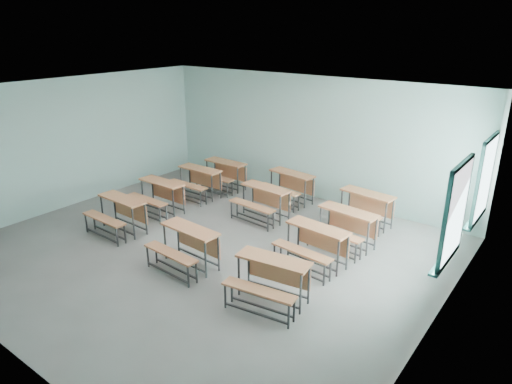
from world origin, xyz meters
TOP-DOWN VIEW (x-y plane):
  - room at (0.08, 0.03)m, footprint 9.04×8.04m
  - desk_unit_r0c0 at (-2.14, -0.52)m, footprint 1.27×0.88m
  - desk_unit_r0c1 at (0.19, -0.75)m, footprint 1.29×0.91m
  - desk_unit_r0c2 at (2.15, -0.78)m, footprint 1.35×1.00m
  - desk_unit_r1c0 at (-2.29, 0.79)m, footprint 1.26×0.86m
  - desk_unit_r1c2 at (2.09, 0.75)m, footprint 1.31×0.94m
  - desk_unit_r2c0 at (-2.29, 2.14)m, footprint 1.25×0.85m
  - desk_unit_r2c1 at (-0.02, 2.00)m, footprint 1.31×0.94m
  - desk_unit_r2c2 at (2.19, 1.84)m, footprint 1.32×0.96m
  - desk_unit_r3c0 at (-2.15, 3.03)m, footprint 1.26×0.86m
  - desk_unit_r3c1 at (-0.12, 3.29)m, footprint 1.35×0.99m
  - desk_unit_r3c2 at (2.07, 3.06)m, footprint 1.34×0.98m

SIDE VIEW (x-z plane):
  - desk_unit_r0c0 at x=-2.14m, z-range 0.13..0.91m
  - desk_unit_r0c1 at x=0.19m, z-range 0.13..0.91m
  - desk_unit_r0c2 at x=2.15m, z-range 0.13..0.91m
  - desk_unit_r1c0 at x=-2.29m, z-range 0.13..0.91m
  - desk_unit_r1c2 at x=2.09m, z-range 0.13..0.91m
  - desk_unit_r2c0 at x=-2.29m, z-range 0.13..0.91m
  - desk_unit_r2c1 at x=-0.02m, z-range 0.13..0.91m
  - desk_unit_r2c2 at x=2.19m, z-range 0.13..0.91m
  - desk_unit_r3c0 at x=-2.15m, z-range 0.13..0.91m
  - desk_unit_r3c1 at x=-0.12m, z-range 0.13..0.91m
  - desk_unit_r3c2 at x=2.07m, z-range 0.13..0.91m
  - room at x=0.08m, z-range -0.02..3.22m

